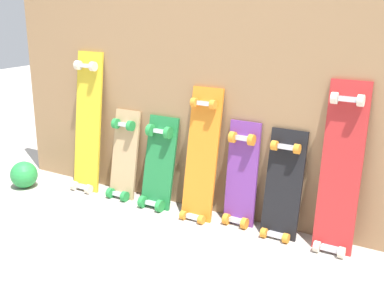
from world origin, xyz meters
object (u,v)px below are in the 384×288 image
at_px(rubber_ball, 24,175).
at_px(skateboard_red, 340,175).
at_px(skateboard_black, 283,191).
at_px(skateboard_orange, 201,161).
at_px(skateboard_purple, 241,179).
at_px(skateboard_yellow, 87,127).
at_px(skateboard_green, 158,168).
at_px(skateboard_natural, 124,160).

bearing_deg(rubber_ball, skateboard_red, 6.47).
distance_m(skateboard_black, rubber_ball, 1.73).
bearing_deg(skateboard_orange, skateboard_purple, 8.54).
distance_m(skateboard_yellow, skateboard_green, 0.58).
distance_m(skateboard_natural, skateboard_orange, 0.57).
height_order(skateboard_green, skateboard_black, skateboard_black).
bearing_deg(rubber_ball, skateboard_purple, 9.67).
height_order(skateboard_black, rubber_ball, skateboard_black).
relative_size(skateboard_yellow, skateboard_orange, 1.18).
distance_m(skateboard_green, skateboard_black, 0.78).
relative_size(skateboard_purple, skateboard_black, 1.01).
relative_size(skateboard_natural, rubber_ball, 3.46).
distance_m(skateboard_black, skateboard_red, 0.32).
bearing_deg(skateboard_orange, skateboard_yellow, 179.26).
height_order(skateboard_red, rubber_ball, skateboard_red).
relative_size(skateboard_orange, rubber_ball, 4.59).
xyz_separation_m(skateboard_natural, rubber_ball, (-0.66, -0.23, -0.15)).
bearing_deg(rubber_ball, skateboard_black, 7.56).
distance_m(skateboard_yellow, skateboard_black, 1.34).
bearing_deg(skateboard_purple, skateboard_orange, -171.46).
distance_m(skateboard_orange, skateboard_red, 0.77).
xyz_separation_m(skateboard_green, skateboard_black, (0.78, 0.01, 0.01)).
relative_size(skateboard_green, skateboard_black, 0.95).
height_order(skateboard_natural, skateboard_green, skateboard_natural).
bearing_deg(skateboard_natural, skateboard_black, -0.01).
height_order(skateboard_orange, skateboard_red, skateboard_red).
bearing_deg(skateboard_red, skateboard_purple, 177.56).
bearing_deg(skateboard_yellow, rubber_ball, -149.22).
xyz_separation_m(skateboard_red, rubber_ball, (-2.00, -0.23, -0.30)).
relative_size(skateboard_orange, skateboard_black, 1.28).
bearing_deg(rubber_ball, skateboard_green, 13.09).
bearing_deg(skateboard_black, skateboard_yellow, -179.90).
height_order(skateboard_orange, skateboard_black, skateboard_orange).
xyz_separation_m(skateboard_green, skateboard_orange, (0.30, -0.00, 0.09)).
bearing_deg(skateboard_black, skateboard_natural, 179.99).
relative_size(skateboard_black, rubber_ball, 3.60).
bearing_deg(skateboard_yellow, skateboard_black, 0.10).
distance_m(skateboard_natural, rubber_ball, 0.72).
xyz_separation_m(skateboard_black, skateboard_red, (0.29, -0.00, 0.14)).
relative_size(skateboard_purple, skateboard_red, 0.70).
height_order(skateboard_purple, rubber_ball, skateboard_purple).
xyz_separation_m(skateboard_green, rubber_ball, (-0.93, -0.22, -0.15)).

